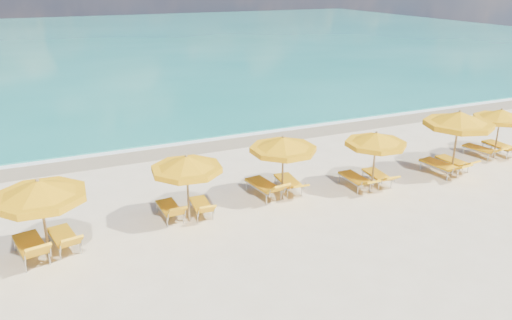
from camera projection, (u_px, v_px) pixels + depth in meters
name	position (u px, v px, depth m)	size (l,w,h in m)	color
ground_plane	(274.00, 208.00, 16.68)	(120.00, 120.00, 0.00)	beige
ocean	(91.00, 42.00, 57.70)	(120.00, 80.00, 0.30)	#167C6F
wet_sand_band	(204.00, 144.00, 23.00)	(120.00, 2.60, 0.01)	tan
foam_line	(198.00, 139.00, 23.69)	(120.00, 1.20, 0.03)	white
whitecap_near	(52.00, 109.00, 28.90)	(14.00, 0.36, 0.05)	white
whitecap_far	(232.00, 71.00, 40.27)	(18.00, 0.30, 0.05)	white
umbrella_1	(39.00, 191.00, 12.79)	(3.07, 3.07, 2.46)	#987B4C
umbrella_2	(186.00, 165.00, 15.11)	(2.74, 2.74, 2.25)	#987B4C
umbrella_3	(283.00, 145.00, 16.68)	(2.94, 2.94, 2.31)	#987B4C
umbrella_4	(376.00, 140.00, 17.50)	(2.73, 2.73, 2.20)	#987B4C
umbrella_5	(459.00, 120.00, 18.64)	(2.79, 2.79, 2.61)	#987B4C
umbrella_6	(501.00, 115.00, 20.66)	(2.55, 2.55, 2.17)	#987B4C
lounger_1_left	(32.00, 251.00, 13.60)	(1.04, 2.06, 0.94)	#A5A8AD
lounger_1_right	(65.00, 242.00, 14.11)	(0.93, 1.88, 0.85)	#A5A8AD
lounger_2_left	(170.00, 212.00, 15.88)	(0.64, 1.71, 0.82)	#A5A8AD
lounger_2_right	(201.00, 209.00, 16.13)	(0.68, 1.67, 0.75)	#A5A8AD
lounger_3_left	(264.00, 190.00, 17.48)	(0.92, 2.06, 0.88)	#A5A8AD
lounger_3_right	(289.00, 185.00, 17.91)	(0.77, 1.92, 0.69)	#A5A8AD
lounger_4_left	(355.00, 182.00, 18.20)	(0.61, 1.84, 0.69)	#A5A8AD
lounger_4_right	(377.00, 179.00, 18.52)	(0.74, 1.80, 0.71)	#A5A8AD
lounger_5_left	(440.00, 169.00, 19.39)	(0.88, 2.07, 0.79)	#A5A8AD
lounger_5_right	(453.00, 165.00, 19.90)	(0.68, 1.80, 0.71)	#A5A8AD
lounger_6_left	(480.00, 152.00, 21.31)	(0.92, 1.86, 0.70)	#A5A8AD
lounger_6_right	(500.00, 149.00, 21.56)	(0.68, 1.94, 0.84)	#A5A8AD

